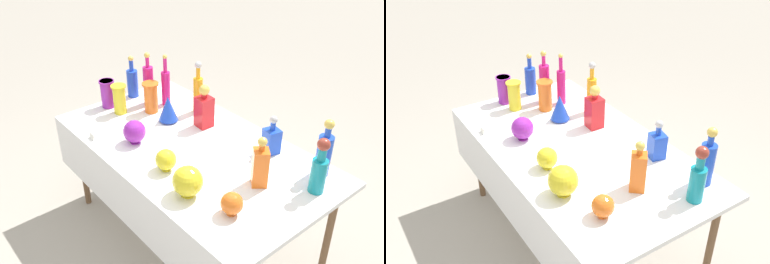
# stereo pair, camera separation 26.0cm
# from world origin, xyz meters

# --- Properties ---
(ground_plane) EXTENTS (40.00, 40.00, 0.00)m
(ground_plane) POSITION_xyz_m (0.00, 0.00, 0.00)
(ground_plane) COLOR #A0998C
(display_table) EXTENTS (1.80, 0.99, 0.76)m
(display_table) POSITION_xyz_m (0.00, -0.04, 0.70)
(display_table) COLOR white
(display_table) RESTS_ON ground
(tall_bottle_0) EXTENTS (0.08, 0.08, 0.33)m
(tall_bottle_0) POSITION_xyz_m (0.76, 0.22, 0.90)
(tall_bottle_0) COLOR teal
(tall_bottle_0) RESTS_ON display_table
(tall_bottle_1) EXTENTS (0.07, 0.07, 0.38)m
(tall_bottle_1) POSITION_xyz_m (-0.33, 0.32, 0.91)
(tall_bottle_1) COLOR orange
(tall_bottle_1) RESTS_ON display_table
(tall_bottle_2) EXTENTS (0.07, 0.07, 0.39)m
(tall_bottle_2) POSITION_xyz_m (-0.65, 0.13, 0.92)
(tall_bottle_2) COLOR #C61972
(tall_bottle_2) RESTS_ON display_table
(tall_bottle_3) EXTENTS (0.06, 0.06, 0.38)m
(tall_bottle_3) POSITION_xyz_m (-0.56, 0.22, 0.91)
(tall_bottle_3) COLOR #C61972
(tall_bottle_3) RESTS_ON display_table
(tall_bottle_4) EXTENTS (0.08, 0.08, 0.35)m
(tall_bottle_4) POSITION_xyz_m (0.69, 0.37, 0.90)
(tall_bottle_4) COLOR blue
(tall_bottle_4) RESTS_ON display_table
(tall_bottle_5) EXTENTS (0.08, 0.08, 0.32)m
(tall_bottle_5) POSITION_xyz_m (-0.83, 0.11, 0.88)
(tall_bottle_5) COLOR blue
(tall_bottle_5) RESTS_ON display_table
(square_decanter_0) EXTENTS (0.11, 0.11, 0.25)m
(square_decanter_0) POSITION_xyz_m (0.36, 0.32, 0.85)
(square_decanter_0) COLOR blue
(square_decanter_0) RESTS_ON display_table
(square_decanter_1) EXTENTS (0.11, 0.11, 0.30)m
(square_decanter_1) POSITION_xyz_m (-0.14, 0.22, 0.89)
(square_decanter_1) COLOR red
(square_decanter_1) RESTS_ON display_table
(square_decanter_2) EXTENTS (0.12, 0.12, 0.30)m
(square_decanter_2) POSITION_xyz_m (0.53, 0.03, 0.89)
(square_decanter_2) COLOR orange
(square_decanter_2) RESTS_ON display_table
(slender_vase_0) EXTENTS (0.11, 0.11, 0.21)m
(slender_vase_0) POSITION_xyz_m (-0.66, -0.11, 0.87)
(slender_vase_0) COLOR yellow
(slender_vase_0) RESTS_ON display_table
(slender_vase_1) EXTENTS (0.12, 0.12, 0.22)m
(slender_vase_1) POSITION_xyz_m (-0.54, 0.07, 0.88)
(slender_vase_1) COLOR orange
(slender_vase_1) RESTS_ON display_table
(slender_vase_2) EXTENTS (0.11, 0.11, 0.20)m
(slender_vase_2) POSITION_xyz_m (-0.80, -0.13, 0.87)
(slender_vase_2) COLOR purple
(slender_vase_2) RESTS_ON display_table
(fluted_vase_0) EXTENTS (0.13, 0.13, 0.18)m
(fluted_vase_0) POSITION_xyz_m (-0.35, 0.08, 0.86)
(fluted_vase_0) COLOR blue
(fluted_vase_0) RESTS_ON display_table
(round_bowl_0) EXTENTS (0.14, 0.14, 0.15)m
(round_bowl_0) POSITION_xyz_m (-0.26, -0.25, 0.84)
(round_bowl_0) COLOR purple
(round_bowl_0) RESTS_ON display_table
(round_bowl_1) EXTENTS (0.12, 0.12, 0.12)m
(round_bowl_1) POSITION_xyz_m (0.61, -0.25, 0.82)
(round_bowl_1) COLOR orange
(round_bowl_1) RESTS_ON display_table
(round_bowl_2) EXTENTS (0.16, 0.16, 0.17)m
(round_bowl_2) POSITION_xyz_m (0.35, -0.32, 0.85)
(round_bowl_2) COLOR yellow
(round_bowl_2) RESTS_ON display_table
(round_bowl_3) EXTENTS (0.12, 0.12, 0.13)m
(round_bowl_3) POSITION_xyz_m (0.10, -0.27, 0.83)
(round_bowl_3) COLOR yellow
(round_bowl_3) RESTS_ON display_table
(price_tag_left) EXTENTS (0.06, 0.02, 0.04)m
(price_tag_left) POSITION_xyz_m (-0.47, -0.44, 0.78)
(price_tag_left) COLOR white
(price_tag_left) RESTS_ON display_table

